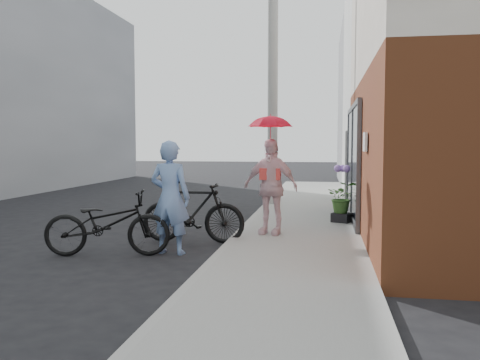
% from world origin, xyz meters
% --- Properties ---
extents(ground, '(80.00, 80.00, 0.00)m').
position_xyz_m(ground, '(0.00, 0.00, 0.00)').
color(ground, black).
rests_on(ground, ground).
extents(sidewalk, '(2.20, 24.00, 0.12)m').
position_xyz_m(sidewalk, '(2.10, 2.00, 0.06)').
color(sidewalk, gray).
rests_on(sidewalk, ground).
extents(curb, '(0.12, 24.00, 0.12)m').
position_xyz_m(curb, '(0.94, 2.00, 0.06)').
color(curb, '#9E9E99').
rests_on(curb, ground).
extents(plaster_building, '(8.00, 6.00, 7.00)m').
position_xyz_m(plaster_building, '(7.20, 9.00, 3.50)').
color(plaster_building, white).
rests_on(plaster_building, ground).
extents(east_building_far, '(8.00, 8.00, 7.00)m').
position_xyz_m(east_building_far, '(7.20, 16.00, 3.50)').
color(east_building_far, gray).
rests_on(east_building_far, ground).
extents(utility_pole, '(0.28, 0.28, 7.00)m').
position_xyz_m(utility_pole, '(1.10, 6.00, 3.50)').
color(utility_pole, '#9E9E99').
rests_on(utility_pole, ground).
extents(officer, '(0.72, 0.51, 1.84)m').
position_xyz_m(officer, '(0.07, -0.17, 0.92)').
color(officer, '#7192C9').
rests_on(officer, ground).
extents(bike_left, '(2.09, 1.08, 1.05)m').
position_xyz_m(bike_left, '(-0.88, -0.49, 0.52)').
color(bike_left, black).
rests_on(bike_left, ground).
extents(bike_right, '(1.88, 0.54, 1.13)m').
position_xyz_m(bike_right, '(0.20, 0.77, 0.57)').
color(bike_right, black).
rests_on(bike_right, ground).
extents(kimono_woman, '(1.11, 0.69, 1.76)m').
position_xyz_m(kimono_woman, '(1.55, 1.23, 1.00)').
color(kimono_woman, silver).
rests_on(kimono_woman, sidewalk).
extents(parasol, '(0.79, 0.79, 0.70)m').
position_xyz_m(parasol, '(1.55, 1.23, 2.23)').
color(parasol, '#F11C3E').
rests_on(parasol, kimono_woman).
extents(planter, '(0.48, 0.48, 0.19)m').
position_xyz_m(planter, '(2.91, 2.89, 0.22)').
color(planter, black).
rests_on(planter, sidewalk).
extents(potted_plant, '(0.61, 0.53, 0.68)m').
position_xyz_m(potted_plant, '(2.91, 2.89, 0.65)').
color(potted_plant, '#315723').
rests_on(potted_plant, planter).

